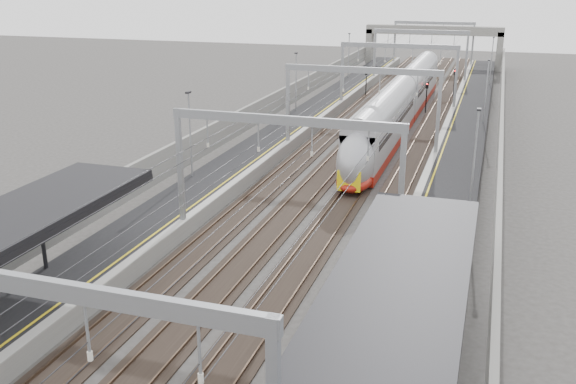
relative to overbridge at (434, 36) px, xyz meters
The scene contains 11 objects.
platform_left 55.79m from the overbridge, 98.28° to the right, with size 4.00×120.00×1.00m, color black.
platform_right 55.79m from the overbridge, 81.72° to the right, with size 4.00×120.00×1.00m, color black.
tracks 55.25m from the overbridge, 90.00° to the right, with size 11.40×140.00×0.20m.
overhead_line 48.39m from the overbridge, 90.00° to the right, with size 13.00×140.00×6.60m.
overbridge is the anchor object (origin of this frame).
wall_left 56.25m from the overbridge, 101.51° to the right, with size 0.30×120.00×3.20m, color slate.
wall_right 56.25m from the overbridge, 78.49° to the right, with size 0.30×120.00×3.20m, color slate.
train 46.62m from the overbridge, 88.15° to the right, with size 2.61×47.55×4.13m.
signal_green 29.79m from the overbridge, 100.10° to the right, with size 0.32×0.32×3.48m.
signal_red_near 37.38m from the overbridge, 85.07° to the right, with size 0.32×0.32×3.48m.
signal_red_far 26.28m from the overbridge, 78.07° to the right, with size 0.32×0.32×3.48m.
Camera 1 is at (10.37, -9.53, 14.54)m, focal length 40.00 mm.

